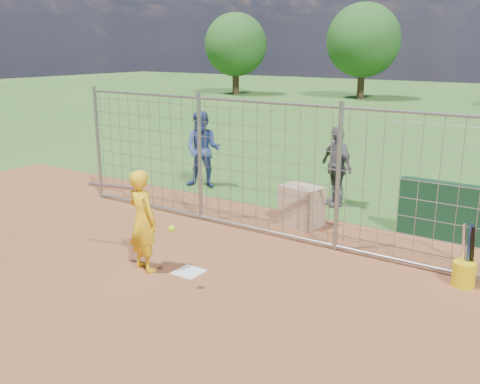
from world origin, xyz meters
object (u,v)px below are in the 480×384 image
Objects in this scene: equipment_bin at (301,206)px; bystander_b at (336,166)px; bystander_a at (203,150)px; bucket_with_bats at (464,270)px; batter at (143,221)px.

bystander_b is at bearing 102.62° from equipment_bin.
bucket_with_bats is (6.83, -2.41, -0.72)m from bystander_a.
bystander_b is 2.26× the size of equipment_bin.
batter is at bearing -68.76° from bystander_b.
equipment_bin is at bearing 161.14° from bucket_with_bats.
batter reaches higher than bucket_with_bats.
bucket_with_bats is at bearing -39.96° from bystander_a.
equipment_bin is (0.03, -1.65, -0.50)m from bystander_b.
bystander_b reaches higher than equipment_bin.
bystander_a is at bearing -50.55° from batter.
bucket_with_bats is (4.37, 2.25, -0.58)m from batter.
bystander_a reaches higher than equipment_bin.
bystander_a reaches higher than bucket_with_bats.
batter is 4.95m from bucket_with_bats.
bucket_with_bats is (3.35, -1.15, -0.15)m from equipment_bin.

